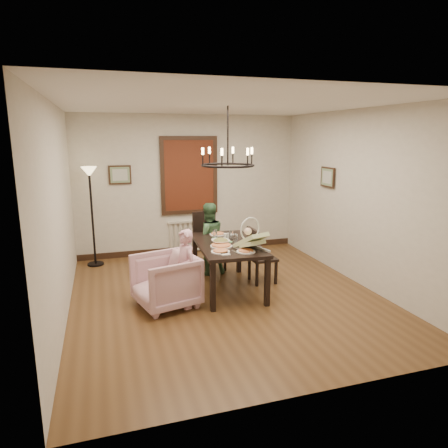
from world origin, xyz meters
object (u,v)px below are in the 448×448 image
floor_lamp (92,218)px  elderly_woman (185,275)px  chair_right (263,255)px  seated_man (208,245)px  chair_far (210,241)px  armchair (166,281)px  baby_bouncer (251,239)px  drinking_glass (236,239)px  dining_table (228,248)px

floor_lamp → elderly_woman: bearing=-62.2°
chair_right → seated_man: (-0.75, 0.67, 0.06)m
chair_far → armchair: (-1.02, -1.34, -0.16)m
baby_bouncer → drinking_glass: 0.47m
chair_right → armchair: size_ratio=1.13×
baby_bouncer → dining_table: bearing=96.7°
seated_man → elderly_woman: bearing=59.1°
baby_bouncer → armchair: bearing=157.0°
dining_table → armchair: 1.12m
elderly_woman → baby_bouncer: (0.97, -0.01, 0.46)m
seated_man → baby_bouncer: baby_bouncer is taller
seated_man → floor_lamp: floor_lamp is taller
armchair → floor_lamp: (-0.98, 2.25, 0.53)m
elderly_woman → baby_bouncer: baby_bouncer is taller
elderly_woman → drinking_glass: elderly_woman is taller
chair_right → baby_bouncer: baby_bouncer is taller
elderly_woman → seated_man: (0.67, 1.27, 0.06)m
elderly_woman → baby_bouncer: size_ratio=1.86×
chair_right → floor_lamp: bearing=55.8°
dining_table → seated_man: seated_man is taller
drinking_glass → seated_man: bearing=105.2°
dining_table → armchair: size_ratio=2.03×
chair_far → drinking_glass: size_ratio=8.38×
baby_bouncer → floor_lamp: bearing=115.5°
dining_table → armchair: bearing=-157.8°
baby_bouncer → chair_right: bearing=36.0°
baby_bouncer → floor_lamp: floor_lamp is taller
chair_far → baby_bouncer: 1.52m
chair_right → baby_bouncer: 0.88m
drinking_glass → floor_lamp: size_ratio=0.07×
seated_man → baby_bouncer: 1.37m
chair_far → seated_man: size_ratio=1.02×
floor_lamp → dining_table: bearing=-43.5°
dining_table → chair_far: bearing=94.2°
elderly_woman → armchair: bearing=-128.5°
dining_table → baby_bouncer: size_ratio=3.33×
chair_right → seated_man: 1.01m
armchair → drinking_glass: bearing=91.2°
chair_right → elderly_woman: size_ratio=1.00×
chair_far → drinking_glass: bearing=-97.5°
chair_right → drinking_glass: size_ratio=7.30×
chair_far → baby_bouncer: baby_bouncer is taller
chair_far → seated_man: bearing=-131.4°
chair_far → baby_bouncer: size_ratio=2.12×
seated_man → drinking_glass: (0.23, -0.83, 0.30)m
drinking_glass → floor_lamp: 2.87m
chair_right → armchair: bearing=105.5°
elderly_woman → drinking_glass: bearing=100.2°
chair_right → seated_man: size_ratio=0.89×
seated_man → floor_lamp: size_ratio=0.58×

